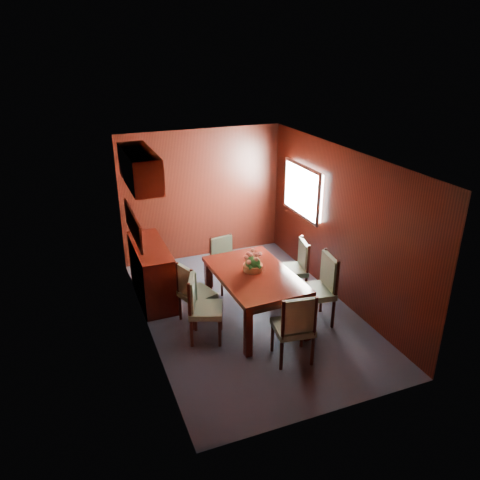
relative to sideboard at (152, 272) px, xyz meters
name	(u,v)px	position (x,y,z in m)	size (l,w,h in m)	color
ground	(249,312)	(1.25, -1.00, -0.45)	(4.50, 4.50, 0.00)	#303342
room_shell	(234,205)	(1.15, -0.67, 1.18)	(3.06, 4.52, 2.41)	black
sideboard	(152,272)	(0.00, 0.00, 0.00)	(0.48, 1.40, 0.90)	black
dining_table	(255,280)	(1.25, -1.20, 0.21)	(1.08, 1.67, 0.77)	black
chair_left_near	(200,304)	(0.39, -1.36, 0.08)	(0.57, 0.58, 0.96)	black
chair_left_far	(193,291)	(0.41, -0.95, 0.07)	(0.55, 0.56, 0.94)	black
chair_right_near	(321,285)	(2.12, -1.57, 0.14)	(0.54, 0.56, 1.05)	black
chair_right_far	(297,265)	(2.17, -0.75, 0.07)	(0.51, 0.53, 0.94)	black
chair_head	(295,325)	(1.33, -2.29, 0.10)	(0.53, 0.52, 1.00)	black
chair_foot	(224,260)	(1.18, -0.11, 0.04)	(0.48, 0.47, 0.89)	black
flower_centerpiece	(253,261)	(1.26, -1.11, 0.46)	(0.31, 0.31, 0.31)	#BC6539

